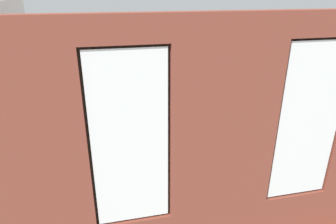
{
  "coord_description": "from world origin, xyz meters",
  "views": [
    {
      "loc": [
        1.33,
        5.71,
        3.33
      ],
      "look_at": [
        0.12,
        0.4,
        1.07
      ],
      "focal_mm": 32.0,
      "sensor_mm": 36.0,
      "label": 1
    }
  ],
  "objects_px": {
    "couch_by_window": "(193,199)",
    "potted_plant_beside_window_right": "(93,191)",
    "couch_left": "(267,124)",
    "table_plant_small": "(130,126)",
    "coffee_table": "(149,129)",
    "potted_plant_corner_near_left": "(236,83)",
    "potted_plant_near_tv": "(60,142)",
    "potted_plant_between_couches": "(274,165)",
    "potted_plant_foreground_right": "(59,97)",
    "candle_jar": "(140,123)",
    "papasan_chair": "(137,103)",
    "media_console": "(40,141)",
    "potted_plant_by_left_couch": "(228,104)",
    "remote_gray": "(154,128)",
    "tv_flatscreen": "(36,117)",
    "cup_ceramic": "(165,121)"
  },
  "relations": [
    {
      "from": "coffee_table",
      "to": "potted_plant_beside_window_right",
      "type": "bearing_deg",
      "value": 65.44
    },
    {
      "from": "media_console",
      "to": "potted_plant_corner_near_left",
      "type": "bearing_deg",
      "value": -162.84
    },
    {
      "from": "potted_plant_between_couches",
      "to": "papasan_chair",
      "type": "bearing_deg",
      "value": -67.0
    },
    {
      "from": "candle_jar",
      "to": "papasan_chair",
      "type": "height_order",
      "value": "papasan_chair"
    },
    {
      "from": "potted_plant_corner_near_left",
      "to": "potted_plant_near_tv",
      "type": "height_order",
      "value": "potted_plant_corner_near_left"
    },
    {
      "from": "couch_left",
      "to": "cup_ceramic",
      "type": "relative_size",
      "value": 19.28
    },
    {
      "from": "tv_flatscreen",
      "to": "potted_plant_beside_window_right",
      "type": "xyz_separation_m",
      "value": [
        -1.18,
        2.8,
        -0.02
      ]
    },
    {
      "from": "couch_left",
      "to": "papasan_chair",
      "type": "distance_m",
      "value": 3.37
    },
    {
      "from": "candle_jar",
      "to": "papasan_chair",
      "type": "xyz_separation_m",
      "value": [
        -0.13,
        -1.45,
        -0.05
      ]
    },
    {
      "from": "media_console",
      "to": "potted_plant_beside_window_right",
      "type": "bearing_deg",
      "value": 112.93
    },
    {
      "from": "media_console",
      "to": "potted_plant_between_couches",
      "type": "height_order",
      "value": "potted_plant_between_couches"
    },
    {
      "from": "remote_gray",
      "to": "potted_plant_by_left_couch",
      "type": "height_order",
      "value": "potted_plant_by_left_couch"
    },
    {
      "from": "coffee_table",
      "to": "potted_plant_near_tv",
      "type": "bearing_deg",
      "value": 21.22
    },
    {
      "from": "candle_jar",
      "to": "potted_plant_between_couches",
      "type": "xyz_separation_m",
      "value": [
        -1.81,
        2.53,
        0.22
      ]
    },
    {
      "from": "potted_plant_by_left_couch",
      "to": "potted_plant_corner_near_left",
      "type": "xyz_separation_m",
      "value": [
        -0.55,
        -0.69,
        0.35
      ]
    },
    {
      "from": "remote_gray",
      "to": "potted_plant_between_couches",
      "type": "relative_size",
      "value": 0.13
    },
    {
      "from": "couch_by_window",
      "to": "coffee_table",
      "type": "xyz_separation_m",
      "value": [
        0.27,
        -2.47,
        0.07
      ]
    },
    {
      "from": "couch_left",
      "to": "table_plant_small",
      "type": "height_order",
      "value": "couch_left"
    },
    {
      "from": "tv_flatscreen",
      "to": "potted_plant_by_left_couch",
      "type": "bearing_deg",
      "value": -168.75
    },
    {
      "from": "couch_by_window",
      "to": "potted_plant_beside_window_right",
      "type": "relative_size",
      "value": 1.29
    },
    {
      "from": "potted_plant_near_tv",
      "to": "potted_plant_between_couches",
      "type": "bearing_deg",
      "value": 153.4
    },
    {
      "from": "potted_plant_beside_window_right",
      "to": "couch_by_window",
      "type": "bearing_deg",
      "value": -175.43
    },
    {
      "from": "potted_plant_between_couches",
      "to": "potted_plant_foreground_right",
      "type": "distance_m",
      "value": 5.64
    },
    {
      "from": "potted_plant_between_couches",
      "to": "media_console",
      "type": "bearing_deg",
      "value": -33.42
    },
    {
      "from": "couch_by_window",
      "to": "table_plant_small",
      "type": "bearing_deg",
      "value": -73.47
    },
    {
      "from": "potted_plant_near_tv",
      "to": "potted_plant_foreground_right",
      "type": "bearing_deg",
      "value": -84.17
    },
    {
      "from": "papasan_chair",
      "to": "potted_plant_near_tv",
      "type": "xyz_separation_m",
      "value": [
        1.77,
        2.24,
        0.19
      ]
    },
    {
      "from": "coffee_table",
      "to": "potted_plant_between_couches",
      "type": "height_order",
      "value": "potted_plant_between_couches"
    },
    {
      "from": "remote_gray",
      "to": "papasan_chair",
      "type": "distance_m",
      "value": 1.66
    },
    {
      "from": "potted_plant_by_left_couch",
      "to": "potted_plant_beside_window_right",
      "type": "xyz_separation_m",
      "value": [
        3.6,
        3.75,
        0.45
      ]
    },
    {
      "from": "couch_left",
      "to": "potted_plant_corner_near_left",
      "type": "bearing_deg",
      "value": 177.12
    },
    {
      "from": "tv_flatscreen",
      "to": "potted_plant_beside_window_right",
      "type": "bearing_deg",
      "value": 112.91
    },
    {
      "from": "coffee_table",
      "to": "table_plant_small",
      "type": "xyz_separation_m",
      "value": [
        0.43,
        0.11,
        0.17
      ]
    },
    {
      "from": "potted_plant_corner_near_left",
      "to": "potted_plant_between_couches",
      "type": "relative_size",
      "value": 1.04
    },
    {
      "from": "coffee_table",
      "to": "potted_plant_between_couches",
      "type": "xyz_separation_m",
      "value": [
        -1.63,
        2.44,
        0.32
      ]
    },
    {
      "from": "candle_jar",
      "to": "potted_plant_between_couches",
      "type": "relative_size",
      "value": 0.08
    },
    {
      "from": "potted_plant_corner_near_left",
      "to": "potted_plant_foreground_right",
      "type": "bearing_deg",
      "value": 0.44
    },
    {
      "from": "media_console",
      "to": "potted_plant_near_tv",
      "type": "distance_m",
      "value": 1.13
    },
    {
      "from": "couch_left",
      "to": "potted_plant_near_tv",
      "type": "distance_m",
      "value": 4.67
    },
    {
      "from": "media_console",
      "to": "potted_plant_corner_near_left",
      "type": "xyz_separation_m",
      "value": [
        -5.33,
        -1.65,
        0.45
      ]
    },
    {
      "from": "remote_gray",
      "to": "media_console",
      "type": "bearing_deg",
      "value": -117.7
    },
    {
      "from": "couch_by_window",
      "to": "coffee_table",
      "type": "bearing_deg",
      "value": -83.76
    },
    {
      "from": "potted_plant_by_left_couch",
      "to": "media_console",
      "type": "bearing_deg",
      "value": 11.28
    },
    {
      "from": "table_plant_small",
      "to": "potted_plant_near_tv",
      "type": "distance_m",
      "value": 1.51
    },
    {
      "from": "table_plant_small",
      "to": "potted_plant_corner_near_left",
      "type": "relative_size",
      "value": 0.16
    },
    {
      "from": "couch_by_window",
      "to": "coffee_table",
      "type": "relative_size",
      "value": 1.27
    },
    {
      "from": "potted_plant_beside_window_right",
      "to": "candle_jar",
      "type": "bearing_deg",
      "value": -110.52
    },
    {
      "from": "tv_flatscreen",
      "to": "potted_plant_between_couches",
      "type": "relative_size",
      "value": 0.73
    },
    {
      "from": "candle_jar",
      "to": "potted_plant_between_couches",
      "type": "bearing_deg",
      "value": 125.67
    },
    {
      "from": "papasan_chair",
      "to": "potted_plant_by_left_couch",
      "type": "bearing_deg",
      "value": 171.24
    }
  ]
}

